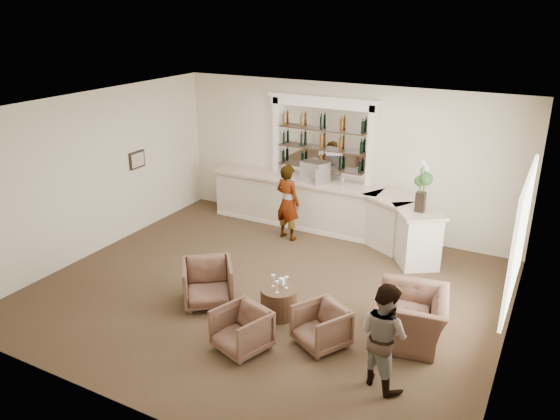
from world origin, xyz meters
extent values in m
plane|color=brown|center=(0.00, 0.00, 0.00)|extent=(8.00, 8.00, 0.00)
cube|color=beige|center=(0.00, 3.50, 1.65)|extent=(8.00, 0.04, 3.30)
cube|color=beige|center=(-4.00, 0.00, 1.65)|extent=(0.04, 7.00, 3.30)
cube|color=beige|center=(4.00, 0.00, 1.65)|extent=(0.04, 7.00, 3.30)
cube|color=white|center=(0.00, 0.00, 3.30)|extent=(8.00, 7.00, 0.04)
cube|color=white|center=(3.97, 0.50, 1.70)|extent=(0.05, 2.40, 1.90)
cube|color=black|center=(-3.97, 1.20, 1.65)|extent=(0.04, 0.46, 0.38)
cube|color=#C4B59C|center=(-3.94, 1.20, 1.65)|extent=(0.01, 0.38, 0.30)
cube|color=silver|center=(-1.00, 3.15, 0.54)|extent=(4.00, 0.70, 1.08)
cube|color=beige|center=(-1.00, 3.13, 1.11)|extent=(4.10, 0.82, 0.06)
cube|color=silver|center=(1.35, 2.92, 0.54)|extent=(1.12, 1.04, 1.08)
cube|color=beige|center=(1.35, 2.90, 1.11)|extent=(1.27, 1.19, 0.06)
cube|color=silver|center=(2.05, 2.40, 0.54)|extent=(1.08, 1.14, 1.08)
cube|color=beige|center=(2.05, 2.38, 1.11)|extent=(1.24, 1.29, 0.06)
cube|color=white|center=(-1.00, 2.82, 0.05)|extent=(4.00, 0.06, 0.10)
cube|color=white|center=(-0.50, 3.48, 1.95)|extent=(2.15, 0.02, 1.65)
cube|color=white|center=(-1.65, 3.42, 1.45)|extent=(0.14, 0.16, 2.90)
cube|color=white|center=(0.65, 3.42, 1.45)|extent=(0.14, 0.16, 2.90)
cube|color=white|center=(-0.50, 3.42, 2.84)|extent=(2.52, 0.16, 0.18)
cube|color=white|center=(-0.50, 3.42, 2.96)|extent=(2.64, 0.20, 0.08)
cube|color=#34251A|center=(-0.50, 3.37, 1.38)|extent=(2.05, 0.20, 0.03)
cube|color=#34251A|center=(-0.50, 3.37, 1.82)|extent=(2.05, 0.20, 0.03)
cube|color=#34251A|center=(-0.50, 3.37, 2.26)|extent=(2.05, 0.20, 0.03)
cylinder|color=#4D3721|center=(0.58, -0.62, 0.25)|extent=(0.61, 0.61, 0.50)
imported|color=gray|center=(-0.78, 2.30, 0.84)|extent=(0.70, 0.54, 1.69)
imported|color=gray|center=(2.63, -1.50, 0.76)|extent=(0.92, 0.85, 1.52)
imported|color=brown|center=(-0.69, -0.85, 0.39)|extent=(1.17, 1.18, 0.77)
imported|color=brown|center=(0.55, -1.73, 0.34)|extent=(0.92, 0.93, 0.67)
imported|color=brown|center=(1.55, -1.07, 0.33)|extent=(0.95, 0.96, 0.65)
imported|color=brown|center=(2.69, -0.27, 0.39)|extent=(1.26, 1.38, 0.78)
cube|color=#B8B8BD|center=(-0.49, 3.05, 1.38)|extent=(0.67, 0.63, 0.47)
cube|color=black|center=(2.07, 2.33, 1.33)|extent=(0.17, 0.17, 0.38)
cube|color=white|center=(0.56, -0.48, 0.56)|extent=(0.08, 0.08, 0.12)
camera|label=1|loc=(4.33, -7.59, 4.88)|focal=35.00mm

